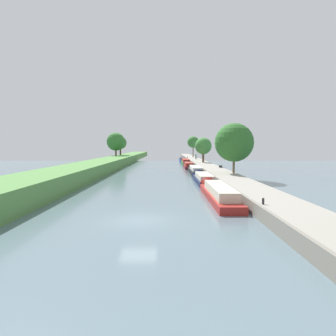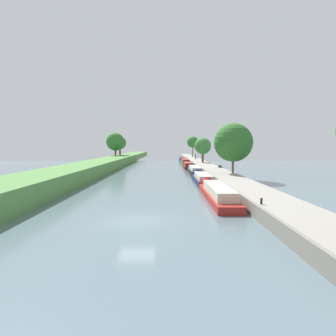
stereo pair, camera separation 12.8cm
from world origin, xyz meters
name	(u,v)px [view 2 (the right image)]	position (x,y,z in m)	size (l,w,h in m)	color
ground_plane	(137,220)	(0.00, 0.00, 0.00)	(160.00, 160.00, 0.00)	slate
right_towpath	(289,213)	(10.51, 0.00, 0.48)	(3.97, 260.00, 0.96)	gray
stone_quay	(259,213)	(8.40, 0.00, 0.51)	(0.25, 260.00, 1.01)	gray
narrowboat_red	(217,192)	(6.87, 8.44, 0.58)	(2.12, 14.30, 2.13)	maroon
narrowboat_navy	(202,178)	(6.97, 21.46, 0.52)	(2.13, 11.96, 2.02)	#141E42
narrowboat_black	(195,170)	(7.09, 34.52, 0.57)	(2.00, 13.17, 1.97)	black
narrowboat_maroon	(189,166)	(6.79, 47.96, 0.52)	(2.11, 10.49, 2.03)	maroon
narrowboat_green	(185,162)	(6.84, 61.37, 0.62)	(2.02, 14.69, 2.15)	#1E6033
narrowboat_blue	(183,160)	(6.84, 76.48, 0.53)	(2.12, 12.21, 2.03)	#283D93
tree_rightbank_midnear	(234,143)	(11.99, 24.40, 5.60)	(5.82, 5.82, 7.55)	brown
tree_rightbank_midfar	(203,146)	(10.85, 53.61, 5.02)	(4.16, 4.16, 6.17)	brown
tree_rightbank_far	(193,142)	(11.02, 85.53, 6.39)	(4.14, 4.14, 7.51)	brown
tree_leftbank_downstream	(121,143)	(-13.55, 76.52, 6.03)	(4.13, 4.13, 6.04)	#4C3828
tree_leftbank_upstream	(116,142)	(-13.87, 70.00, 6.33)	(5.50, 5.50, 7.01)	brown
person_walking	(196,156)	(10.62, 70.37, 1.84)	(0.34, 0.34, 1.66)	#282D42
mooring_bollard_near	(262,201)	(8.83, 0.68, 1.19)	(0.16, 0.16, 0.45)	black
mooring_bollard_far	(188,157)	(8.83, 81.83, 1.19)	(0.16, 0.16, 0.45)	black
park_bench	(221,166)	(12.04, 35.82, 1.31)	(0.44, 1.50, 0.47)	#333338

